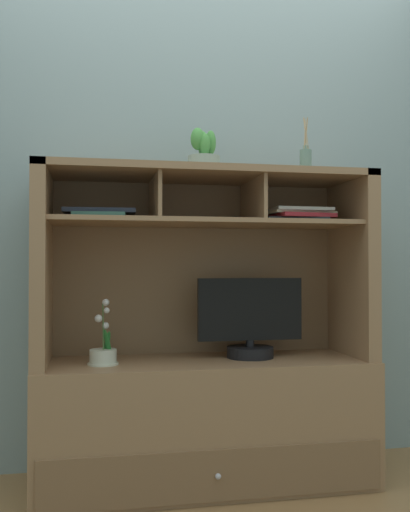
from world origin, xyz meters
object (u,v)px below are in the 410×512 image
Objects in this scene: tv_monitor at (250,323)px; magazine_stack_left at (100,214)px; diffuser_bottle at (306,161)px; magazine_stack_centre at (295,216)px; potted_orchid at (103,353)px; media_console at (205,384)px; potted_succulent at (203,155)px.

magazine_stack_left is (-0.67, -0.01, 0.48)m from tv_monitor.
diffuser_bottle is (0.26, -0.01, 0.74)m from tv_monitor.
magazine_stack_centre reaches higher than magazine_stack_left.
media_console is at bearing 7.33° from potted_orchid.
magazine_stack_left is 0.94× the size of magazine_stack_centre.
diffuser_bottle is (0.47, -0.01, 1.01)m from media_console.
magazine_stack_left is at bearing -178.82° from tv_monitor.
potted_orchid is at bearing -177.17° from diffuser_bottle.
potted_succulent is at bearing 4.16° from magazine_stack_left.
potted_orchid is 1.04× the size of diffuser_bottle.
magazine_stack_left is (-0.01, 0.05, 0.59)m from potted_orchid.
media_console is at bearing -179.19° from tv_monitor.
media_console is 0.88m from magazine_stack_left.
media_console is 5.51× the size of diffuser_bottle.
magazine_stack_centre reaches higher than tv_monitor.
diffuser_bottle is at bearing -38.01° from magazine_stack_centre.
magazine_stack_left reaches higher than potted_orchid.
diffuser_bottle is at bearing -4.15° from potted_succulent.
tv_monitor is 1.55× the size of magazine_stack_left.
tv_monitor is at bearing 0.81° from media_console.
tv_monitor is at bearing -5.28° from potted_succulent.
diffuser_bottle is at bearing -1.43° from media_console.
potted_succulent reaches higher than tv_monitor.
media_console is at bearing 178.57° from diffuser_bottle.
tv_monitor is 0.78m from potted_succulent.
magazine_stack_centre is at bearing 2.87° from media_console.
tv_monitor is 1.74× the size of potted_orchid.
media_console reaches higher than tv_monitor.
potted_orchid is 0.84× the size of magazine_stack_centre.
tv_monitor is at bearing -175.18° from magazine_stack_centre.
potted_succulent is at bearing 10.18° from potted_orchid.
potted_orchid is 0.97m from potted_succulent.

